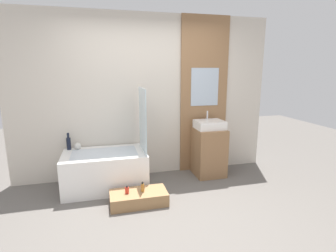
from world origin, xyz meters
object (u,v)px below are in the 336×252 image
Objects in this scene: wooden_step_bench at (139,198)px; vase_round_light at (78,146)px; sink at (209,125)px; bottle_soap_secondary at (143,187)px; bottle_soap_primary at (127,190)px; bathtub at (105,170)px; vase_tall_dark at (69,143)px.

vase_round_light is (-0.80, 0.88, 0.52)m from wooden_step_bench.
bottle_soap_secondary is at bearing -149.83° from sink.
bottle_soap_primary is at bearing -53.75° from vase_round_light.
wooden_step_bench is at bearing -150.93° from sink.
bottle_soap_secondary is (0.46, -0.62, -0.05)m from bathtub.
wooden_step_bench is (0.41, -0.62, -0.19)m from bathtub.
vase_tall_dark reaches higher than bottle_soap_secondary.
wooden_step_bench is at bearing -44.36° from vase_tall_dark.
vase_tall_dark is (-0.92, 0.90, 0.57)m from wooden_step_bench.
vase_round_light is at bearing 175.32° from sink.
bottle_soap_primary is at bearing -49.38° from vase_tall_dark.
wooden_step_bench is 0.20m from bottle_soap_primary.
vase_round_light is (-0.39, 0.27, 0.32)m from bathtub.
sink is 4.32× the size of bottle_soap_primary.
bathtub is 0.76m from wooden_step_bench.
wooden_step_bench is at bearing -56.69° from bathtub.
bathtub reaches higher than wooden_step_bench.
sink reaches higher than wooden_step_bench.
vase_round_light reaches higher than bathtub.
vase_round_light reaches higher than wooden_step_bench.
vase_round_light is 0.96× the size of bottle_soap_primary.
sink is 2.10m from vase_round_light.
sink is at bearing 30.17° from bottle_soap_secondary.
sink is 2.22m from vase_tall_dark.
bathtub is 0.70m from vase_tall_dark.
sink is 3.38× the size of bottle_soap_secondary.
sink is at bearing -4.68° from vase_round_light.
wooden_step_bench is 1.64× the size of sink.
bottle_soap_primary is at bearing 180.00° from bottle_soap_secondary.
bottle_soap_primary is (0.77, -0.90, -0.44)m from vase_tall_dark.
sink is at bearing 29.07° from wooden_step_bench.
sink is at bearing 26.48° from bottle_soap_primary.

